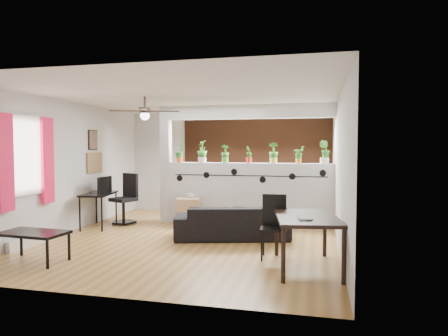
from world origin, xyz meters
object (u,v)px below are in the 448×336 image
ceiling_fan (145,112)px  potted_plant_1 (202,151)px  potted_plant_0 (180,153)px  potted_plant_2 (225,153)px  potted_plant_6 (325,151)px  coffee_table (33,235)px  sofa (232,222)px  cup (190,196)px  potted_plant_4 (274,152)px  computer_desk (99,196)px  potted_plant_5 (299,154)px  cube_shelf (188,212)px  folding_chair (274,220)px  dining_table (307,221)px  potted_plant_3 (249,154)px  office_chair (126,202)px

ceiling_fan → potted_plant_1: size_ratio=2.44×
potted_plant_0 → potted_plant_2: size_ratio=1.00×
potted_plant_6 → coffee_table: 5.60m
potted_plant_2 → sofa: 1.88m
cup → potted_plant_4: bearing=11.0°
potted_plant_1 → computer_desk: 2.41m
computer_desk → potted_plant_5: bearing=13.1°
cube_shelf → folding_chair: (2.07, -2.09, 0.27)m
potted_plant_2 → cube_shelf: bearing=-155.4°
potted_plant_0 → potted_plant_4: 2.11m
potted_plant_5 → coffee_table: bearing=-136.5°
potted_plant_4 → cup: size_ratio=3.27×
ceiling_fan → folding_chair: bearing=-14.8°
potted_plant_1 → potted_plant_4: size_ratio=1.11×
computer_desk → coffee_table: bearing=-80.5°
ceiling_fan → potted_plant_0: bearing=89.4°
cube_shelf → folding_chair: 2.95m
sofa → dining_table: bearing=116.6°
potted_plant_3 → dining_table: potted_plant_3 is taller
potted_plant_0 → computer_desk: size_ratio=0.37×
potted_plant_4 → folding_chair: 2.65m
potted_plant_3 → potted_plant_6: size_ratio=0.76×
potted_plant_1 → potted_plant_4: (1.58, -0.00, -0.02)m
ceiling_fan → potted_plant_3: (1.60, 1.80, -0.77)m
sofa → coffee_table: bearing=25.8°
dining_table → coffee_table: (-3.92, -0.60, -0.26)m
potted_plant_2 → office_chair: potted_plant_2 is taller
potted_plant_1 → potted_plant_3: bearing=0.0°
potted_plant_3 → coffee_table: size_ratio=0.37×
potted_plant_0 → dining_table: potted_plant_0 is taller
potted_plant_1 → computer_desk: (-2.00, -0.95, -0.95)m
cube_shelf → cup: cup is taller
potted_plant_0 → potted_plant_4: bearing=-0.0°
sofa → potted_plant_1: bearing=-69.0°
potted_plant_2 → office_chair: (-2.15, -0.48, -1.08)m
potted_plant_1 → potted_plant_3: potted_plant_1 is taller
potted_plant_5 → sofa: 2.15m
sofa → cup: 1.53m
cup → folding_chair: bearing=-46.1°
potted_plant_2 → potted_plant_4: size_ratio=0.90×
potted_plant_1 → sofa: (0.96, -1.32, -1.31)m
ceiling_fan → potted_plant_6: size_ratio=2.47×
coffee_table → cup: bearing=66.0°
potted_plant_5 → folding_chair: bearing=-96.0°
dining_table → potted_plant_5: bearing=94.8°
potted_plant_0 → potted_plant_1: 0.53m
potted_plant_4 → computer_desk: (-3.58, -0.95, -0.93)m
potted_plant_1 → cup: size_ratio=3.63×
potted_plant_4 → dining_table: size_ratio=0.30×
potted_plant_3 → folding_chair: size_ratio=0.38×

